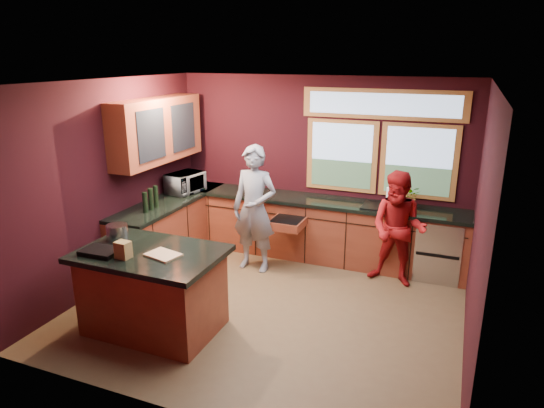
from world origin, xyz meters
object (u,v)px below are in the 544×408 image
Objects in this scene: person_grey at (255,209)px; stock_pot at (117,232)px; island at (153,290)px; person_red at (398,229)px; cutting_board at (163,255)px.

person_grey is 7.53× the size of stock_pot.
island is 2.00m from person_grey.
person_grey is 1.98m from person_red.
person_red is at bearing 35.10° from stock_pot.
cutting_board reaches higher than island.
stock_pot is (-0.55, 0.15, 0.56)m from island.
person_red reaches higher than stock_pot.
person_red is 4.44× the size of cutting_board.
person_grey reaches higher than cutting_board.
person_grey reaches higher than island.
cutting_board is at bearing -92.43° from person_grey.
stock_pot reaches higher than island.
island is at bearing 165.96° from cutting_board.
island is 0.80m from stock_pot.
person_red is (1.95, 0.27, -0.13)m from person_grey.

